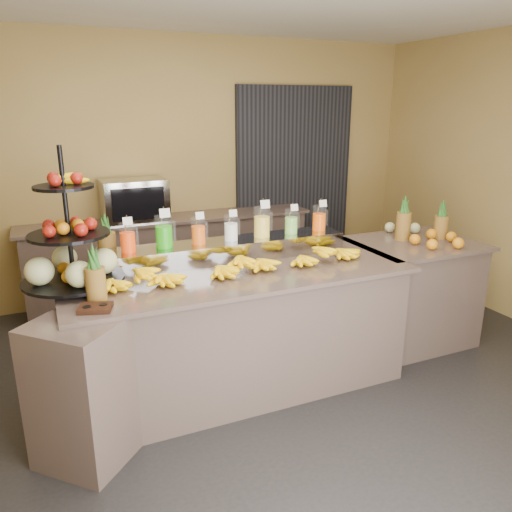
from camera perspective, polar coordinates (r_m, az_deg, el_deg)
ground at (r=3.78m, az=-0.13°, el=-16.46°), size 6.00×6.00×0.00m
room_envelope at (r=3.96m, az=-2.29°, el=13.93°), size 6.04×5.02×2.82m
buffet_counter at (r=3.72m, az=-3.40°, el=-8.81°), size 2.75×1.25×0.93m
right_counter at (r=4.72m, az=17.13°, el=-3.88°), size 1.08×0.88×0.93m
back_ledge at (r=5.54m, az=-9.51°, el=-0.29°), size 3.10×0.55×0.93m
pitcher_tray at (r=3.87m, az=-2.85°, el=0.75°), size 1.85×0.30×0.15m
juice_pitcher_orange_a at (r=3.63m, az=-14.45°, el=1.87°), size 0.11×0.12×0.27m
juice_pitcher_green at (r=3.68m, az=-10.48°, el=2.53°), size 0.13×0.13×0.31m
juice_pitcher_orange_b at (r=3.75m, az=-6.60°, el=2.71°), size 0.11×0.11×0.26m
juice_pitcher_milk at (r=3.83m, az=-2.88°, el=3.08°), size 0.11×0.11×0.26m
juice_pitcher_lemon at (r=3.92m, az=0.67°, el=3.72°), size 0.13×0.13×0.31m
juice_pitcher_lime at (r=4.04m, az=4.04°, el=3.79°), size 0.11×0.11×0.26m
juice_pitcher_orange_c at (r=4.16m, az=7.22°, el=4.16°), size 0.11×0.12×0.27m
banana_heap at (r=3.56m, az=-2.15°, el=-0.85°), size 1.95×0.18×0.16m
fruit_stand at (r=3.43m, az=-19.65°, el=0.41°), size 0.82×0.82×0.92m
condiment_caddy at (r=3.07m, az=-17.88°, el=-5.68°), size 0.22×0.19×0.03m
pineapple_left_a at (r=3.18m, az=-17.88°, el=-2.56°), size 0.12×0.12×0.37m
pineapple_left_b at (r=3.85m, az=-16.65°, el=1.17°), size 0.13×0.13×0.41m
right_fruit_pile at (r=4.60m, az=19.07°, el=2.48°), size 0.47×0.45×0.25m
oven_warmer at (r=5.31m, az=-13.76°, el=6.24°), size 0.65×0.46×0.43m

